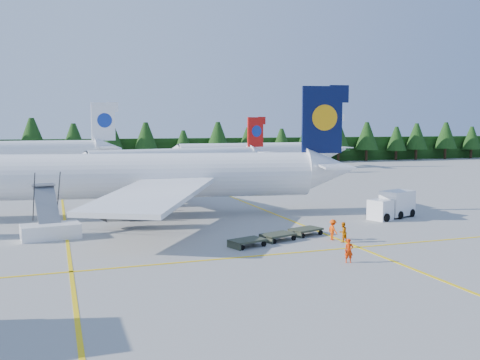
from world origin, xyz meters
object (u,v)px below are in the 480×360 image
object	(u,v)px
airliner_red	(172,159)
airstairs	(50,227)
airliner_navy	(112,177)
service_truck	(391,205)

from	to	relation	value
airliner_red	airstairs	bearing A→B (deg)	-126.48
airliner_navy	service_truck	size ratio (longest dim) A/B	7.80
service_truck	airstairs	bearing A→B (deg)	157.21
airliner_navy	airstairs	world-z (taller)	airliner_navy
airstairs	airliner_red	bearing A→B (deg)	59.39
airliner_navy	service_truck	xyz separation A→B (m)	(25.21, -9.68, -2.60)
airstairs	service_truck	bearing A→B (deg)	-9.30
airliner_red	airstairs	xyz separation A→B (m)	(-19.56, -45.52, -2.28)
airstairs	service_truck	world-z (taller)	airstairs
airliner_red	service_truck	size ratio (longest dim) A/B	6.31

